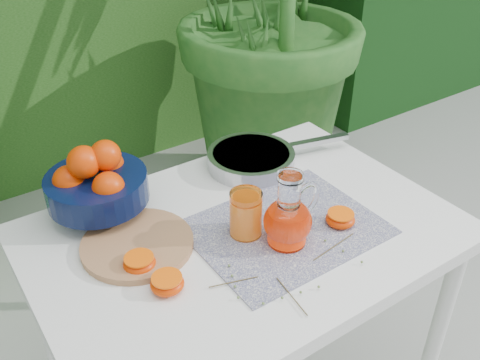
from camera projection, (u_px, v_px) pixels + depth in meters
white_table at (245, 255)px, 1.33m from camera, size 1.00×0.70×0.75m
placemat at (285, 228)px, 1.29m from camera, size 0.44×0.35×0.00m
cutting_board at (137, 244)px, 1.23m from camera, size 0.34×0.34×0.02m
fruit_bowl at (96, 182)px, 1.30m from camera, size 0.28×0.28×0.20m
juice_pitcher at (288, 219)px, 1.21m from camera, size 0.17×0.13×0.18m
juice_tumbler at (246, 215)px, 1.24m from camera, size 0.09×0.09×0.11m
saute_pan at (252, 158)px, 1.52m from camera, size 0.45×0.30×0.05m
orange_halves at (221, 253)px, 1.19m from camera, size 0.55×0.20×0.03m
thyme_sprigs at (290, 272)px, 1.15m from camera, size 0.38×0.21×0.01m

